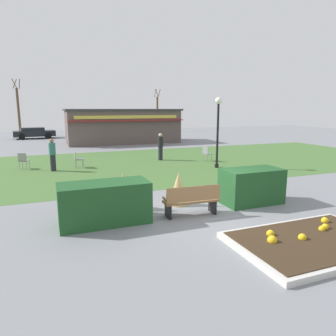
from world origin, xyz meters
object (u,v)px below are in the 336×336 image
park_bench (192,200)px  person_standing (160,147)px  cafe_chair_east (77,158)px  tree_right_bg (157,113)px  person_strolling (52,155)px  lamppost_mid (218,124)px  parked_car_center_slot (86,131)px  trash_bin (87,210)px  parked_car_west_slot (34,133)px  parked_car_east_slot (132,130)px  tree_left_bg (19,111)px  food_kiosk (123,126)px  cafe_chair_center (23,160)px  cafe_chair_west (206,153)px

park_bench → person_standing: size_ratio=1.02×
cafe_chair_east → tree_right_bg: bearing=61.8°
person_strolling → person_standing: same height
lamppost_mid → parked_car_center_slot: bearing=101.3°
trash_bin → parked_car_west_slot: parked_car_west_slot is taller
park_bench → parked_car_east_slot: (5.66, 28.57, 0.16)m
parked_car_west_slot → tree_right_bg: size_ratio=0.74×
lamppost_mid → tree_right_bg: bearing=77.1°
tree_left_bg → cafe_chair_east: bearing=-79.4°
lamppost_mid → park_bench: bearing=-125.5°
food_kiosk → person_strolling: bearing=-118.2°
cafe_chair_center → person_standing: 7.87m
parked_car_center_slot → cafe_chair_west: bearing=-76.3°
park_bench → tree_right_bg: tree_right_bg is taller
food_kiosk → tree_left_bg: (-9.73, 12.04, 1.35)m
park_bench → food_kiosk: (2.82, 21.08, 1.11)m
lamppost_mid → cafe_chair_west: (0.46, 2.06, -1.88)m
food_kiosk → cafe_chair_center: (-8.03, -11.21, -1.07)m
cafe_chair_center → person_standing: bearing=1.4°
parked_car_center_slot → tree_left_bg: 8.80m
person_strolling → tree_right_bg: size_ratio=0.29×
cafe_chair_center → parked_car_west_slot: (-0.05, 18.70, 0.12)m
trash_bin → person_standing: 11.11m
parked_car_west_slot → person_standing: bearing=-66.9°
cafe_chair_west → cafe_chair_center: bearing=173.1°
person_standing → tree_right_bg: (8.42, 24.49, 1.74)m
tree_left_bg → cafe_chair_center: bearing=-85.8°
parked_car_west_slot → parked_car_east_slot: bearing=0.0°
parked_car_west_slot → parked_car_center_slot: bearing=0.0°
park_bench → food_kiosk: size_ratio=0.16×
parked_car_west_slot → tree_right_bg: (16.32, 5.98, 1.95)m
lamppost_mid → cafe_chair_east: 7.90m
parked_car_center_slot → tree_right_bg: size_ratio=0.71×
cafe_chair_west → trash_bin: bearing=-135.3°
parked_car_center_slot → tree_left_bg: (-7.18, 4.55, 2.30)m
cafe_chair_center → person_strolling: bearing=-35.3°
food_kiosk → tree_right_bg: bearing=58.5°
park_bench → cafe_chair_west: 10.04m
parked_car_west_slot → parked_car_east_slot: size_ratio=1.00×
lamppost_mid → tree_right_bg: tree_right_bg is taller
cafe_chair_west → person_strolling: size_ratio=0.53×
lamppost_mid → tree_left_bg: (-11.59, 26.56, 0.53)m
tree_left_bg → parked_car_west_slot: bearing=-70.0°
cafe_chair_east → tree_left_bg: bearing=100.6°
parked_car_west_slot → tree_left_bg: tree_left_bg is taller
lamppost_mid → parked_car_west_slot: (-9.93, 22.01, -1.77)m
parked_car_center_slot → cafe_chair_center: bearing=-106.3°
lamppost_mid → tree_left_bg: 28.98m
food_kiosk → cafe_chair_center: bearing=-125.6°
parked_car_west_slot → parked_car_center_slot: (5.53, 0.00, 0.00)m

